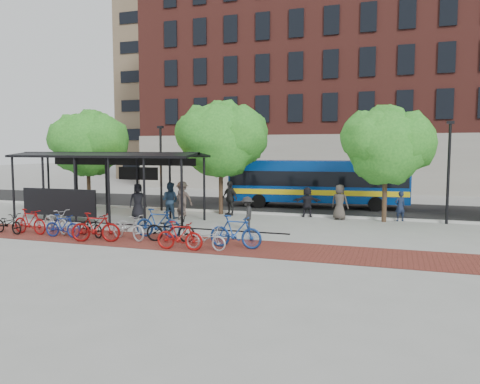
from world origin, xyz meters
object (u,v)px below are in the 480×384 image
(tree_b, at_px, (223,136))
(bike_7, at_px, (158,223))
(bike_1, at_px, (30,222))
(pedestrian_9, at_px, (247,214))
(bike_0, at_px, (8,223))
(pedestrian_0, at_px, (138,201))
(bike_5, at_px, (96,227))
(bike_8, at_px, (171,229))
(bus_shelter, at_px, (105,163))
(bike_4, at_px, (91,226))
(bike_11, at_px, (235,232))
(pedestrian_6, at_px, (340,202))
(lamp_post_left, at_px, (161,166))
(pedestrian_5, at_px, (307,202))
(pedestrian_1, at_px, (181,205))
(lamp_post_right, at_px, (449,169))
(pedestrian_2, at_px, (170,200))
(bike_2, at_px, (56,221))
(bike_3, at_px, (63,226))
(bike_10, at_px, (206,238))
(tree_a, at_px, (89,141))
(pedestrian_7, at_px, (400,206))
(bike_6, at_px, (128,227))
(bus, at_px, (317,181))
(pedestrian_4, at_px, (230,198))
(bike_9, at_px, (180,236))
(pedestrian_3, at_px, (182,199))
(tree_c, at_px, (388,143))

(tree_b, height_order, bike_7, tree_b)
(bike_1, relative_size, pedestrian_9, 1.17)
(bike_0, distance_m, pedestrian_9, 10.66)
(tree_b, relative_size, pedestrian_0, 3.42)
(bike_5, distance_m, bike_8, 3.02)
(bus_shelter, xyz_separation_m, bike_7, (5.17, -3.77, -2.38))
(bike_4, bearing_deg, tree_b, 3.35)
(bike_8, bearing_deg, bike_11, -103.11)
(pedestrian_6, bearing_deg, tree_b, 14.64)
(lamp_post_left, xyz_separation_m, pedestrian_5, (8.91, 0.20, -1.92))
(tree_b, distance_m, pedestrian_1, 4.77)
(lamp_post_right, distance_m, pedestrian_0, 16.13)
(pedestrian_2, bearing_deg, lamp_post_left, -52.27)
(bike_2, height_order, bike_4, bike_2)
(bike_3, height_order, bike_5, bike_5)
(bike_2, height_order, bike_8, bike_2)
(bike_10, distance_m, pedestrian_9, 4.37)
(tree_b, distance_m, bike_4, 9.71)
(tree_a, xyz_separation_m, pedestrian_1, (7.66, -2.75, -3.44))
(pedestrian_0, relative_size, pedestrian_9, 1.20)
(bike_3, distance_m, bike_4, 1.15)
(bike_5, xyz_separation_m, pedestrian_9, (5.02, 4.40, 0.19))
(bike_5, distance_m, pedestrian_0, 6.55)
(tree_a, height_order, bike_10, tree_a)
(bike_1, bearing_deg, pedestrian_1, -32.18)
(bus_shelter, height_order, bike_3, bus_shelter)
(bike_2, bearing_deg, pedestrian_6, -31.22)
(pedestrian_7, bearing_deg, tree_a, -29.40)
(bike_1, xyz_separation_m, pedestrian_1, (4.48, 5.93, 0.24))
(tree_a, distance_m, bike_6, 12.21)
(bus, xyz_separation_m, pedestrian_5, (0.17, -4.33, -0.90))
(bike_6, relative_size, pedestrian_4, 1.04)
(pedestrian_6, bearing_deg, bike_5, 61.64)
(pedestrian_6, bearing_deg, bike_3, 54.73)
(bike_7, xyz_separation_m, bike_9, (1.95, -1.93, -0.07))
(pedestrian_1, xyz_separation_m, pedestrian_3, (-0.50, 1.22, 0.17))
(bike_1, xyz_separation_m, bike_8, (6.69, 0.42, -0.02))
(bus_shelter, relative_size, bike_3, 6.36)
(bus_shelter, xyz_separation_m, lamp_post_right, (17.13, 4.08, -0.25))
(bike_1, height_order, pedestrian_3, pedestrian_3)
(tree_c, xyz_separation_m, pedestrian_6, (-2.35, -0.00, -3.11))
(bike_0, relative_size, bike_5, 0.88)
(bike_4, bearing_deg, bus_shelter, 49.67)
(tree_c, xyz_separation_m, bike_3, (-12.90, -8.88, -3.55))
(bike_1, bearing_deg, bike_6, -82.14)
(bus_shelter, bearing_deg, bike_9, -38.72)
(pedestrian_3, bearing_deg, bike_8, -65.70)
(lamp_post_right, bearing_deg, bike_3, -150.01)
(bus_shelter, bearing_deg, bike_2, -85.17)
(bike_6, bearing_deg, bike_5, 149.65)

